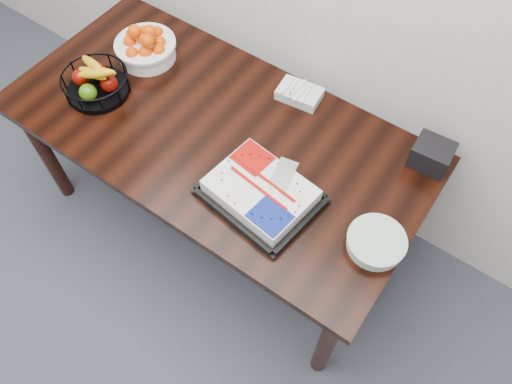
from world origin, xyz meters
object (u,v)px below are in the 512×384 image
Objects in this scene: cake_tray at (261,192)px; napkin_box at (432,155)px; tangerine_bowl at (145,44)px; plate_stack at (376,243)px; fruit_basket at (96,82)px; table at (216,141)px.

napkin_box is (0.45, 0.52, 0.01)m from cake_tray.
tangerine_bowl reaches higher than napkin_box.
tangerine_bowl is (-0.86, 0.33, 0.04)m from cake_tray.
napkin_box reaches higher than plate_stack.
napkin_box reaches higher than cake_tray.
napkin_box is at bearing 90.00° from plate_stack.
fruit_basket reaches higher than napkin_box.
napkin_box is (0.80, 0.35, 0.14)m from table.
plate_stack is (1.34, 0.03, -0.04)m from fruit_basket.
fruit_basket reaches higher than cake_tray.
napkin_box is at bearing 19.64° from fruit_basket.
table is 8.46× the size of plate_stack.
tangerine_bowl is at bearing 162.65° from table.
tangerine_bowl is 1.34m from plate_stack.
cake_tray is at bearing -25.53° from table.
tangerine_bowl is (-0.51, 0.16, 0.16)m from table.
table is 0.41m from cake_tray.
cake_tray is 3.10× the size of napkin_box.
fruit_basket is at bearing -95.52° from tangerine_bowl.
tangerine_bowl reaches higher than fruit_basket.
tangerine_bowl is at bearing 168.85° from plate_stack.
fruit_basket is at bearing 177.46° from cake_tray.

